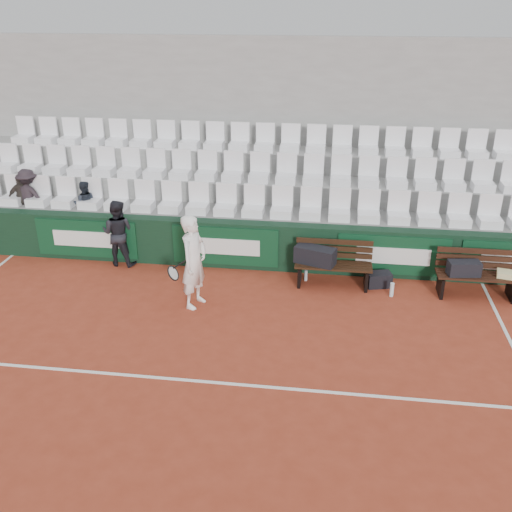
{
  "coord_description": "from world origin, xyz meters",
  "views": [
    {
      "loc": [
        1.88,
        -6.76,
        5.25
      ],
      "look_at": [
        0.64,
        2.4,
        1.0
      ],
      "focal_mm": 40.0,
      "sensor_mm": 36.0,
      "label": 1
    }
  ],
  "objects_px": {
    "sports_bag_left": "(315,255)",
    "spectator_a": "(26,177)",
    "bench_right": "(476,285)",
    "sports_bag_ground": "(379,280)",
    "bench_left": "(333,275)",
    "water_bottle_near": "(306,275)",
    "water_bottle_far": "(392,290)",
    "spectator_b": "(20,179)",
    "tennis_player": "(194,262)",
    "sports_bag_right": "(464,268)",
    "ball_kid": "(118,233)",
    "spectator_c": "(82,184)"
  },
  "relations": [
    {
      "from": "bench_left",
      "to": "water_bottle_near",
      "type": "bearing_deg",
      "value": 166.73
    },
    {
      "from": "bench_right",
      "to": "tennis_player",
      "type": "distance_m",
      "value": 5.35
    },
    {
      "from": "bench_right",
      "to": "sports_bag_ground",
      "type": "relative_size",
      "value": 3.17
    },
    {
      "from": "bench_right",
      "to": "ball_kid",
      "type": "bearing_deg",
      "value": 176.3
    },
    {
      "from": "bench_left",
      "to": "spectator_a",
      "type": "height_order",
      "value": "spectator_a"
    },
    {
      "from": "spectator_b",
      "to": "bench_right",
      "type": "bearing_deg",
      "value": 155.82
    },
    {
      "from": "sports_bag_ground",
      "to": "bench_right",
      "type": "bearing_deg",
      "value": -5.3
    },
    {
      "from": "sports_bag_right",
      "to": "water_bottle_near",
      "type": "bearing_deg",
      "value": 175.22
    },
    {
      "from": "bench_left",
      "to": "spectator_a",
      "type": "xyz_separation_m",
      "value": [
        -6.76,
        1.11,
        1.4
      ]
    },
    {
      "from": "water_bottle_near",
      "to": "tennis_player",
      "type": "relative_size",
      "value": 0.13
    },
    {
      "from": "spectator_b",
      "to": "bench_left",
      "type": "bearing_deg",
      "value": 153.82
    },
    {
      "from": "sports_bag_left",
      "to": "water_bottle_near",
      "type": "relative_size",
      "value": 3.43
    },
    {
      "from": "spectator_a",
      "to": "sports_bag_left",
      "type": "bearing_deg",
      "value": 177.84
    },
    {
      "from": "bench_left",
      "to": "ball_kid",
      "type": "height_order",
      "value": "ball_kid"
    },
    {
      "from": "water_bottle_far",
      "to": "spectator_b",
      "type": "bearing_deg",
      "value": 170.0
    },
    {
      "from": "water_bottle_far",
      "to": "ball_kid",
      "type": "bearing_deg",
      "value": 173.0
    },
    {
      "from": "sports_bag_left",
      "to": "spectator_a",
      "type": "bearing_deg",
      "value": 170.32
    },
    {
      "from": "bench_left",
      "to": "sports_bag_left",
      "type": "bearing_deg",
      "value": 177.83
    },
    {
      "from": "water_bottle_near",
      "to": "ball_kid",
      "type": "xyz_separation_m",
      "value": [
        -3.96,
        0.25,
        0.6
      ]
    },
    {
      "from": "bench_right",
      "to": "ball_kid",
      "type": "relative_size",
      "value": 1.05
    },
    {
      "from": "bench_right",
      "to": "water_bottle_near",
      "type": "relative_size",
      "value": 6.58
    },
    {
      "from": "sports_bag_right",
      "to": "bench_left",
      "type": "bearing_deg",
      "value": 177.13
    },
    {
      "from": "spectator_b",
      "to": "spectator_c",
      "type": "xyz_separation_m",
      "value": [
        1.44,
        0.0,
        -0.05
      ]
    },
    {
      "from": "sports_bag_left",
      "to": "water_bottle_far",
      "type": "relative_size",
      "value": 2.82
    },
    {
      "from": "ball_kid",
      "to": "sports_bag_left",
      "type": "bearing_deg",
      "value": 178.89
    },
    {
      "from": "sports_bag_ground",
      "to": "spectator_c",
      "type": "xyz_separation_m",
      "value": [
        -6.38,
        1.03,
        1.37
      ]
    },
    {
      "from": "spectator_a",
      "to": "spectator_b",
      "type": "xyz_separation_m",
      "value": [
        -0.16,
        0.0,
        -0.06
      ]
    },
    {
      "from": "spectator_a",
      "to": "bench_right",
      "type": "bearing_deg",
      "value": -179.67
    },
    {
      "from": "bench_left",
      "to": "sports_bag_left",
      "type": "height_order",
      "value": "sports_bag_left"
    },
    {
      "from": "sports_bag_right",
      "to": "tennis_player",
      "type": "relative_size",
      "value": 0.33
    },
    {
      "from": "bench_left",
      "to": "water_bottle_near",
      "type": "xyz_separation_m",
      "value": [
        -0.53,
        0.13,
        -0.11
      ]
    },
    {
      "from": "tennis_player",
      "to": "spectator_a",
      "type": "xyz_separation_m",
      "value": [
        -4.26,
        2.23,
        0.74
      ]
    },
    {
      "from": "bench_left",
      "to": "spectator_b",
      "type": "relative_size",
      "value": 1.34
    },
    {
      "from": "bench_left",
      "to": "bench_right",
      "type": "height_order",
      "value": "same"
    },
    {
      "from": "water_bottle_far",
      "to": "ball_kid",
      "type": "height_order",
      "value": "ball_kid"
    },
    {
      "from": "sports_bag_ground",
      "to": "spectator_b",
      "type": "xyz_separation_m",
      "value": [
        -7.83,
        1.03,
        1.42
      ]
    },
    {
      "from": "bench_right",
      "to": "sports_bag_ground",
      "type": "xyz_separation_m",
      "value": [
        -1.8,
        0.17,
        -0.08
      ]
    },
    {
      "from": "water_bottle_far",
      "to": "spectator_c",
      "type": "relative_size",
      "value": 0.27
    },
    {
      "from": "sports_bag_left",
      "to": "ball_kid",
      "type": "height_order",
      "value": "ball_kid"
    },
    {
      "from": "sports_bag_left",
      "to": "spectator_a",
      "type": "height_order",
      "value": "spectator_a"
    },
    {
      "from": "bench_right",
      "to": "water_bottle_far",
      "type": "xyz_separation_m",
      "value": [
        -1.57,
        -0.22,
        -0.09
      ]
    },
    {
      "from": "water_bottle_far",
      "to": "ball_kid",
      "type": "distance_m",
      "value": 5.69
    },
    {
      "from": "water_bottle_near",
      "to": "spectator_c",
      "type": "xyz_separation_m",
      "value": [
        -4.95,
        0.98,
        1.4
      ]
    },
    {
      "from": "bench_left",
      "to": "tennis_player",
      "type": "bearing_deg",
      "value": -155.79
    },
    {
      "from": "sports_bag_right",
      "to": "ball_kid",
      "type": "xyz_separation_m",
      "value": [
        -6.91,
        0.5,
        0.13
      ]
    },
    {
      "from": "bench_left",
      "to": "spectator_c",
      "type": "distance_m",
      "value": 5.74
    },
    {
      "from": "spectator_b",
      "to": "tennis_player",
      "type": "bearing_deg",
      "value": 136.09
    },
    {
      "from": "bench_right",
      "to": "spectator_a",
      "type": "bearing_deg",
      "value": 172.8
    },
    {
      "from": "tennis_player",
      "to": "bench_right",
      "type": "bearing_deg",
      "value": 11.27
    },
    {
      "from": "bench_right",
      "to": "sports_bag_left",
      "type": "xyz_separation_m",
      "value": [
        -3.06,
        0.1,
        0.39
      ]
    }
  ]
}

